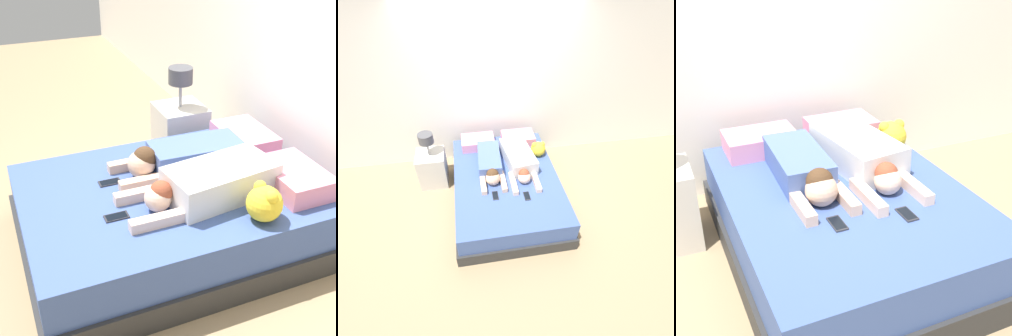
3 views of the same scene
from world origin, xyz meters
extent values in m
plane|color=#9E8460|center=(0.00, 0.00, 0.00)|extent=(12.00, 12.00, 0.00)
cube|color=white|center=(0.00, 1.18, 1.30)|extent=(12.00, 0.06, 2.60)
cube|color=#2D2D2D|center=(0.00, 0.00, 0.10)|extent=(1.52, 2.05, 0.19)
cube|color=#3F5999|center=(0.00, 0.00, 0.33)|extent=(1.46, 1.99, 0.27)
cube|color=pink|center=(-0.33, 0.79, 0.54)|extent=(0.52, 0.36, 0.15)
cube|color=pink|center=(0.33, 0.79, 0.54)|extent=(0.52, 0.36, 0.15)
cube|color=#4C66A5|center=(-0.20, 0.31, 0.56)|extent=(0.35, 0.68, 0.18)
sphere|color=beige|center=(-0.20, -0.12, 0.56)|extent=(0.20, 0.20, 0.20)
sphere|color=#4C331E|center=(-0.20, -0.09, 0.61)|extent=(0.17, 0.17, 0.17)
cube|color=beige|center=(-0.34, -0.14, 0.50)|extent=(0.07, 0.37, 0.07)
cube|color=beige|center=(-0.07, -0.14, 0.50)|extent=(0.07, 0.37, 0.07)
cube|color=silver|center=(0.23, 0.28, 0.58)|extent=(0.46, 0.77, 0.22)
sphere|color=beige|center=(0.23, -0.16, 0.55)|extent=(0.18, 0.18, 0.18)
sphere|color=#99472D|center=(0.23, -0.14, 0.59)|extent=(0.15, 0.15, 0.15)
cube|color=beige|center=(0.07, -0.20, 0.50)|extent=(0.07, 0.40, 0.07)
cube|color=beige|center=(0.38, -0.20, 0.50)|extent=(0.07, 0.40, 0.07)
cube|color=#2D2D33|center=(-0.20, -0.36, 0.47)|extent=(0.08, 0.15, 0.01)
cube|color=black|center=(-0.20, -0.36, 0.48)|extent=(0.07, 0.13, 0.00)
cube|color=#2D2D33|center=(0.21, -0.43, 0.47)|extent=(0.08, 0.15, 0.01)
cube|color=black|center=(0.21, -0.43, 0.48)|extent=(0.07, 0.13, 0.00)
sphere|color=yellow|center=(0.57, 0.40, 0.58)|extent=(0.23, 0.23, 0.23)
sphere|color=yellow|center=(0.50, 0.40, 0.66)|extent=(0.08, 0.08, 0.08)
sphere|color=yellow|center=(0.63, 0.40, 0.66)|extent=(0.08, 0.08, 0.08)
camera|label=1|loc=(2.51, -1.04, 2.18)|focal=50.00mm
camera|label=2|loc=(-0.45, -2.70, 3.00)|focal=28.00mm
camera|label=3|loc=(-1.07, -2.38, 1.93)|focal=50.00mm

